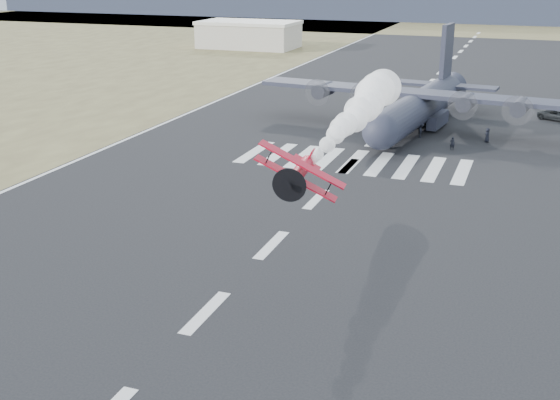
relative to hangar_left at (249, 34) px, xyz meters
The scene contains 16 objects.
scrub_far 99.70m from the hangar_left, 58.54° to the left, with size 500.00×80.00×0.00m, color brown.
runway_markings 99.70m from the hangar_left, 58.54° to the right, with size 60.00×260.00×0.01m, color silver, non-canonical shape.
ridge_seg_d 126.25m from the hangar_left, 65.67° to the left, with size 150.00×50.00×13.00m, color gray.
hangar_left is the anchor object (origin of this frame).
aerobatic_biplane 142.46m from the hangar_left, 66.26° to the right, with size 5.32×5.20×3.64m.
smoke_trail 120.53m from the hangar_left, 62.18° to the right, with size 3.65×29.06×3.65m.
transport_aircraft 93.78m from the hangar_left, 53.23° to the right, with size 44.04×36.16×12.70m.
support_vehicle 97.95m from the hangar_left, 41.16° to the right, with size 2.47×5.35×1.49m, color black.
crew_a 98.94m from the hangar_left, 58.12° to the right, with size 0.67×0.55×1.84m, color black.
crew_b 99.50m from the hangar_left, 56.55° to the right, with size 0.87×0.54×1.79m, color black.
crew_c 99.42m from the hangar_left, 54.80° to the right, with size 1.22×0.57×1.89m, color black.
crew_d 94.89m from the hangar_left, 59.00° to the right, with size 0.95×0.49×1.62m, color black.
crew_e 103.92m from the hangar_left, 50.99° to the right, with size 0.87×0.53×1.78m, color black.
crew_f 93.11m from the hangar_left, 58.13° to the right, with size 1.46×0.47×1.57m, color black.
crew_g 105.98m from the hangar_left, 54.32° to the right, with size 0.57×0.47×1.57m, color black.
crew_h 97.38m from the hangar_left, 54.31° to the right, with size 0.77×0.48×1.59m, color black.
Camera 1 is at (18.36, -24.23, 21.55)m, focal length 45.00 mm.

